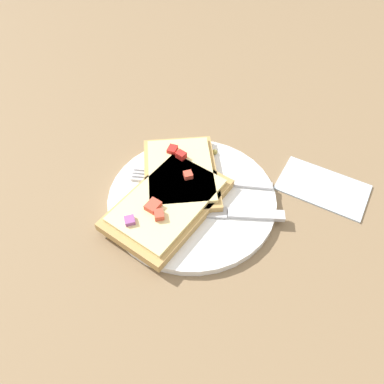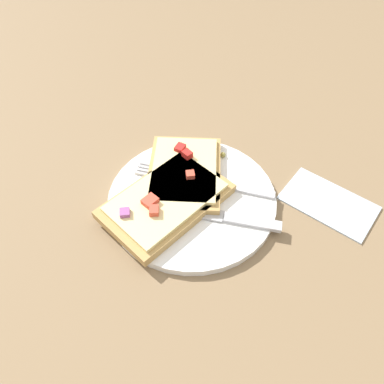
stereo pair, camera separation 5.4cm
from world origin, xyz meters
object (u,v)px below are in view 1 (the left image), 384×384
knife (222,213)px  napkin (323,187)px  fork (193,179)px  pizza_slice_main (168,203)px  plate (192,199)px  pizza_slice_corner (181,173)px

knife → napkin: bearing=-156.1°
fork → pizza_slice_main: size_ratio=1.08×
fork → napkin: bearing=-174.6°
fork → pizza_slice_main: 0.07m
pizza_slice_main → plate: bearing=-23.1°
pizza_slice_main → knife: bearing=-62.6°
plate → knife: 0.05m
pizza_slice_corner → napkin: bearing=-98.6°
plate → pizza_slice_main: bearing=-119.6°
fork → napkin: size_ratio=1.55×
fork → pizza_slice_corner: (-0.02, -0.00, 0.01)m
fork → knife: (0.07, -0.04, -0.00)m
fork → pizza_slice_corner: bearing=-12.6°
plate → pizza_slice_corner: bearing=144.1°
napkin → knife: bearing=-130.5°
fork → pizza_slice_corner: pizza_slice_corner is taller
fork → pizza_slice_main: bearing=61.9°
fork → plate: bearing=93.7°
pizza_slice_main → napkin: 0.25m
plate → pizza_slice_main: pizza_slice_main is taller
plate → pizza_slice_corner: 0.05m
plate → napkin: bearing=36.8°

